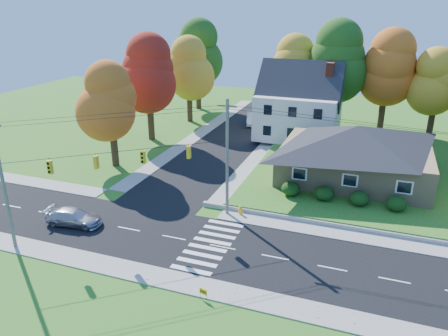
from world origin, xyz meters
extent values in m
plane|color=#3D7923|center=(0.00, 0.00, 0.00)|extent=(120.00, 120.00, 0.00)
cube|color=black|center=(0.00, 0.00, 0.01)|extent=(90.00, 8.00, 0.02)
cube|color=black|center=(-8.00, 26.00, 0.01)|extent=(8.00, 44.00, 0.02)
cube|color=#9C9A90|center=(0.00, 5.00, 0.04)|extent=(90.00, 2.00, 0.08)
cube|color=#9C9A90|center=(0.00, -5.00, 0.04)|extent=(90.00, 2.00, 0.08)
cube|color=#3D7923|center=(13.00, 21.00, 0.25)|extent=(30.00, 30.00, 0.50)
cube|color=tan|center=(8.00, 16.00, 2.10)|extent=(14.00, 10.00, 3.20)
pyramid|color=#26262B|center=(8.00, 16.00, 4.80)|extent=(14.60, 10.60, 2.20)
cube|color=silver|center=(0.00, 28.00, 3.30)|extent=(10.00, 8.00, 5.60)
pyramid|color=#26262B|center=(0.00, 28.00, 7.30)|extent=(10.40, 8.40, 2.40)
cube|color=brown|center=(3.50, 28.00, 5.30)|extent=(0.90, 0.90, 9.60)
ellipsoid|color=#163A10|center=(3.00, 9.80, 1.14)|extent=(1.70, 1.70, 1.27)
ellipsoid|color=#163A10|center=(6.00, 9.80, 1.14)|extent=(1.70, 1.70, 1.27)
ellipsoid|color=#163A10|center=(9.00, 9.80, 1.14)|extent=(1.70, 1.70, 1.27)
ellipsoid|color=#163A10|center=(12.00, 9.80, 1.14)|extent=(1.70, 1.70, 1.27)
cylinder|color=#666059|center=(-14.50, -5.20, 5.00)|extent=(0.26, 0.26, 10.00)
cylinder|color=#666059|center=(-1.50, 5.20, 5.00)|extent=(0.26, 0.26, 10.00)
cube|color=#666059|center=(-1.50, 5.20, 9.40)|extent=(1.60, 0.12, 0.12)
cube|color=gold|center=(-12.00, -3.20, 5.95)|extent=(0.34, 0.26, 1.00)
cube|color=gold|center=(-9.50, -1.20, 5.95)|extent=(0.26, 0.34, 1.00)
cube|color=gold|center=(-6.80, 0.95, 5.95)|extent=(0.34, 0.26, 1.00)
cube|color=gold|center=(-4.00, 3.20, 5.95)|extent=(0.26, 0.34, 1.00)
cylinder|color=black|center=(-8.00, 0.00, 6.60)|extent=(13.02, 10.43, 0.04)
cylinder|color=#3F2A19|center=(-2.00, 34.00, 3.20)|extent=(0.80, 0.80, 5.40)
sphere|color=gold|center=(-2.00, 34.00, 7.10)|extent=(6.72, 6.72, 6.72)
sphere|color=gold|center=(-2.00, 34.00, 8.78)|extent=(5.91, 5.91, 5.91)
sphere|color=gold|center=(-2.00, 34.00, 10.46)|extent=(5.11, 5.11, 5.11)
cylinder|color=#3F2A19|center=(4.00, 33.00, 3.65)|extent=(0.86, 0.86, 6.30)
sphere|color=#285718|center=(4.00, 33.00, 8.20)|extent=(7.84, 7.84, 7.84)
sphere|color=#285718|center=(4.00, 33.00, 10.16)|extent=(6.90, 6.90, 6.90)
sphere|color=#285718|center=(4.00, 33.00, 12.12)|extent=(5.96, 5.96, 5.96)
cylinder|color=#3F2A19|center=(10.00, 34.00, 3.43)|extent=(0.83, 0.83, 5.85)
sphere|color=#CD5E1C|center=(10.00, 34.00, 7.65)|extent=(7.28, 7.28, 7.28)
sphere|color=#CD5E1C|center=(10.00, 34.00, 9.47)|extent=(6.41, 6.41, 6.41)
sphere|color=#CD5E1C|center=(10.00, 34.00, 11.29)|extent=(5.53, 5.53, 5.53)
cylinder|color=#3F2A19|center=(16.00, 33.00, 2.98)|extent=(0.77, 0.77, 4.95)
sphere|color=gold|center=(16.00, 33.00, 6.55)|extent=(6.16, 6.16, 6.16)
sphere|color=gold|center=(16.00, 33.00, 8.09)|extent=(5.42, 5.42, 5.42)
sphere|color=gold|center=(16.00, 33.00, 9.63)|extent=(4.68, 4.68, 4.68)
cylinder|color=#3F2A19|center=(-17.00, 12.00, 2.48)|extent=(0.77, 0.77, 4.95)
sphere|color=#CD5E1C|center=(-17.00, 12.00, 6.05)|extent=(6.16, 6.16, 6.16)
sphere|color=#CD5E1C|center=(-17.00, 12.00, 7.59)|extent=(5.42, 5.42, 5.42)
sphere|color=#CD5E1C|center=(-17.00, 12.00, 9.13)|extent=(4.68, 4.68, 4.68)
cylinder|color=#3F2A19|center=(-18.00, 22.00, 2.93)|extent=(0.83, 0.83, 5.85)
sphere|color=maroon|center=(-18.00, 22.00, 7.15)|extent=(7.28, 7.28, 7.28)
sphere|color=maroon|center=(-18.00, 22.00, 8.97)|extent=(6.41, 6.41, 6.41)
sphere|color=maroon|center=(-18.00, 22.00, 10.79)|extent=(5.53, 5.53, 5.53)
cylinder|color=#3F2A19|center=(-17.00, 32.00, 2.70)|extent=(0.80, 0.80, 5.40)
sphere|color=gold|center=(-17.00, 32.00, 6.60)|extent=(6.72, 6.72, 6.72)
sphere|color=gold|center=(-17.00, 32.00, 8.28)|extent=(5.91, 5.91, 5.91)
sphere|color=gold|center=(-17.00, 32.00, 9.96)|extent=(5.11, 5.11, 5.11)
cylinder|color=#3F2A19|center=(-19.00, 40.00, 3.15)|extent=(0.86, 0.86, 6.30)
sphere|color=#285718|center=(-19.00, 40.00, 7.70)|extent=(7.84, 7.84, 7.84)
sphere|color=#285718|center=(-19.00, 40.00, 9.66)|extent=(6.90, 6.90, 6.90)
sphere|color=#285718|center=(-19.00, 40.00, 11.62)|extent=(5.96, 5.96, 5.96)
imported|color=#A6A5B1|center=(-12.54, -0.89, 0.69)|extent=(4.82, 2.43, 1.34)
imported|color=silver|center=(-7.60, 33.56, 0.85)|extent=(3.04, 5.30, 1.65)
cylinder|color=yellow|center=(-0.39, 5.42, 0.05)|extent=(0.37, 0.37, 0.10)
cylinder|color=yellow|center=(-0.39, 5.42, 0.36)|extent=(0.25, 0.25, 0.57)
sphere|color=yellow|center=(-0.39, 5.42, 0.70)|extent=(0.27, 0.27, 0.27)
cylinder|color=yellow|center=(-0.39, 5.42, 0.47)|extent=(0.48, 0.30, 0.12)
cylinder|color=black|center=(0.74, -6.00, 0.24)|extent=(0.02, 0.02, 0.48)
cylinder|color=black|center=(1.17, -6.00, 0.24)|extent=(0.02, 0.02, 0.48)
cube|color=#FFAE00|center=(0.96, -6.00, 0.53)|extent=(0.56, 0.20, 0.39)
camera|label=1|loc=(9.71, -26.31, 17.20)|focal=35.00mm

